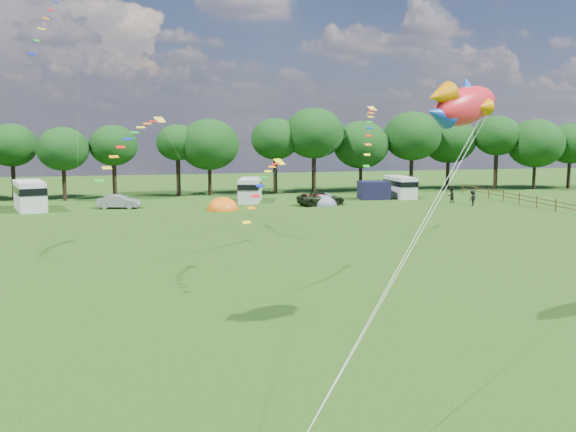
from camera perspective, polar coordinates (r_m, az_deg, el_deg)
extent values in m
plane|color=black|center=(22.44, 4.80, -12.97)|extent=(180.00, 180.00, 0.00)
cylinder|color=black|center=(77.64, -23.20, 2.83)|extent=(0.47, 0.47, 3.90)
ellipsoid|color=black|center=(77.43, -23.36, 5.81)|extent=(5.58, 5.58, 4.74)
cylinder|color=black|center=(73.86, -19.26, 2.66)|extent=(0.44, 0.44, 3.56)
ellipsoid|color=black|center=(73.63, -19.40, 5.66)|extent=(5.56, 5.56, 4.73)
cylinder|color=black|center=(74.43, -15.15, 3.02)|extent=(0.47, 0.47, 3.95)
ellipsoid|color=black|center=(74.22, -15.27, 6.08)|extent=(5.33, 5.33, 4.53)
cylinder|color=black|center=(76.31, -9.72, 3.44)|extent=(0.50, 0.50, 4.33)
ellipsoid|color=black|center=(76.10, -9.79, 6.46)|extent=(4.95, 4.95, 4.21)
cylinder|color=black|center=(76.19, -6.96, 3.10)|extent=(0.43, 0.43, 3.31)
ellipsoid|color=black|center=(75.96, -7.02, 6.33)|extent=(7.03, 7.03, 5.98)
cylinder|color=black|center=(77.65, -1.14, 3.64)|extent=(0.50, 0.50, 4.36)
ellipsoid|color=black|center=(77.44, -1.14, 6.87)|extent=(5.84, 5.84, 4.97)
cylinder|color=black|center=(77.89, 2.31, 3.72)|extent=(0.51, 0.51, 4.55)
ellipsoid|color=black|center=(77.68, 2.33, 7.36)|extent=(7.15, 7.15, 6.08)
cylinder|color=black|center=(80.49, 6.46, 3.33)|extent=(0.42, 0.42, 3.21)
ellipsoid|color=black|center=(80.27, 6.51, 6.31)|extent=(6.90, 6.90, 5.86)
cylinder|color=black|center=(82.26, 10.90, 3.67)|extent=(0.48, 0.48, 4.17)
ellipsoid|color=black|center=(82.06, 10.99, 7.00)|extent=(7.16, 7.16, 6.09)
cylinder|color=black|center=(86.60, 14.00, 3.62)|extent=(0.45, 0.45, 3.66)
ellipsoid|color=black|center=(86.39, 14.10, 6.58)|extent=(7.05, 7.05, 5.99)
cylinder|color=black|center=(87.02, 17.97, 3.81)|extent=(0.52, 0.52, 4.65)
ellipsoid|color=black|center=(86.84, 18.10, 6.81)|extent=(5.96, 5.96, 5.06)
cylinder|color=black|center=(88.52, 21.02, 3.26)|extent=(0.42, 0.42, 3.19)
ellipsoid|color=black|center=(88.31, 21.16, 6.04)|extent=(7.23, 7.23, 6.14)
cylinder|color=black|center=(91.96, 23.68, 3.38)|extent=(0.44, 0.44, 3.52)
ellipsoid|color=black|center=(91.77, 23.82, 5.93)|extent=(6.22, 6.22, 5.28)
cylinder|color=#472D19|center=(65.89, 22.71, 0.87)|extent=(0.12, 0.12, 1.20)
cylinder|color=#472D19|center=(64.65, 23.50, 1.02)|extent=(0.08, 3.00, 0.08)
cylinder|color=#472D19|center=(64.70, 23.48, 0.67)|extent=(0.08, 3.00, 0.08)
cylinder|color=#472D19|center=(68.32, 21.24, 1.18)|extent=(0.12, 0.12, 1.20)
cylinder|color=#472D19|center=(67.06, 21.97, 1.33)|extent=(0.08, 3.00, 0.08)
cylinder|color=#472D19|center=(67.11, 21.96, 0.99)|extent=(0.08, 3.00, 0.08)
cylinder|color=#472D19|center=(70.80, 19.87, 1.47)|extent=(0.12, 0.12, 1.20)
cylinder|color=#472D19|center=(69.52, 20.56, 1.61)|extent=(0.08, 3.00, 0.08)
cylinder|color=#472D19|center=(69.56, 20.54, 1.28)|extent=(0.08, 3.00, 0.08)
cylinder|color=#472D19|center=(73.32, 18.60, 1.73)|extent=(0.12, 0.12, 1.20)
cylinder|color=#472D19|center=(72.02, 19.24, 1.88)|extent=(0.08, 3.00, 0.08)
cylinder|color=#472D19|center=(72.06, 19.22, 1.56)|extent=(0.08, 3.00, 0.08)
cylinder|color=#472D19|center=(75.87, 17.41, 1.98)|extent=(0.12, 0.12, 1.20)
cylinder|color=#472D19|center=(74.55, 18.00, 2.12)|extent=(0.08, 3.00, 0.08)
cylinder|color=#472D19|center=(74.59, 17.99, 1.82)|extent=(0.08, 3.00, 0.08)
cylinder|color=#472D19|center=(78.45, 16.30, 2.21)|extent=(0.12, 0.12, 1.20)
cylinder|color=#472D19|center=(77.12, 16.85, 2.35)|extent=(0.08, 3.00, 0.08)
cylinder|color=#472D19|center=(77.16, 16.84, 2.06)|extent=(0.08, 3.00, 0.08)
cylinder|color=#472D19|center=(81.06, 15.26, 2.42)|extent=(0.12, 0.12, 1.20)
cylinder|color=#472D19|center=(79.72, 15.78, 2.57)|extent=(0.08, 3.00, 0.08)
cylinder|color=#472D19|center=(79.75, 15.77, 2.28)|extent=(0.08, 3.00, 0.08)
imported|color=gray|center=(65.39, -14.83, 1.24)|extent=(4.05, 2.14, 1.36)
imported|color=maroon|center=(66.06, 3.17, 1.52)|extent=(4.34, 2.25, 1.25)
imported|color=black|center=(65.97, 2.97, 1.57)|extent=(5.37, 3.11, 1.38)
cube|color=silver|center=(66.61, -21.97, 1.69)|extent=(3.83, 6.09, 2.83)
cube|color=black|center=(66.56, -21.99, 2.18)|extent=(3.90, 6.22, 0.67)
cylinder|color=black|center=(64.96, -21.73, 0.65)|extent=(0.85, 0.49, 0.80)
cylinder|color=black|center=(68.48, -22.10, 0.98)|extent=(0.85, 0.49, 0.80)
cube|color=silver|center=(69.09, -3.39, 2.32)|extent=(3.38, 5.37, 2.49)
cube|color=black|center=(69.04, -3.39, 2.73)|extent=(3.45, 5.48, 0.59)
cylinder|color=black|center=(67.63, -3.51, 1.43)|extent=(0.75, 0.44, 0.70)
cylinder|color=black|center=(70.74, -3.25, 1.72)|extent=(0.75, 0.44, 0.70)
cube|color=#BDBDBF|center=(73.89, 9.93, 2.54)|extent=(2.20, 4.88, 2.41)
cube|color=black|center=(73.85, 9.94, 2.92)|extent=(2.25, 4.98, 0.57)
cylinder|color=black|center=(72.61, 10.42, 1.75)|extent=(0.69, 0.27, 0.68)
cylinder|color=black|center=(75.35, 9.43, 2.00)|extent=(0.69, 0.27, 0.68)
ellipsoid|color=orange|center=(62.46, -5.82, 0.56)|extent=(3.01, 3.46, 2.47)
cylinder|color=orange|center=(62.46, -5.82, 0.58)|extent=(3.16, 3.16, 0.08)
ellipsoid|color=slate|center=(66.34, 3.03, 1.02)|extent=(3.24, 3.72, 2.53)
cylinder|color=slate|center=(66.34, 3.03, 1.04)|extent=(3.40, 3.40, 0.08)
cube|color=black|center=(72.07, 7.63, 2.29)|extent=(3.33, 2.77, 1.99)
ellipsoid|color=red|center=(25.01, 15.46, 9.42)|extent=(3.76, 2.71, 2.04)
ellipsoid|color=yellow|center=(25.00, 15.45, 9.05)|extent=(2.35, 1.67, 1.12)
cone|color=#CF7400|center=(23.79, 13.26, 10.35)|extent=(1.52, 1.35, 1.07)
cone|color=#1640BF|center=(23.77, 13.22, 8.82)|extent=(1.52, 1.35, 1.07)
cone|color=#1640BF|center=(25.12, 15.66, 10.91)|extent=(1.06, 1.14, 0.91)
sphere|color=white|center=(26.22, 16.41, 9.72)|extent=(0.34, 0.34, 0.34)
sphere|color=black|center=(26.32, 16.42, 9.71)|extent=(0.17, 0.17, 0.17)
cube|color=#0C1EB2|center=(48.59, -19.97, 17.42)|extent=(0.49, 0.54, 0.14)
cube|color=red|center=(48.04, -20.34, 16.81)|extent=(0.49, 0.54, 0.15)
cube|color=orange|center=(47.48, -20.71, 16.09)|extent=(0.48, 0.54, 0.16)
cube|color=yellow|center=(46.92, -21.08, 15.26)|extent=(0.48, 0.53, 0.16)
cube|color=#198C1E|center=(46.36, -21.45, 14.31)|extent=(0.48, 0.53, 0.17)
cube|color=#0C1EB2|center=(45.81, -21.82, 13.23)|extent=(0.47, 0.53, 0.18)
cube|color=yellow|center=(42.46, -11.33, 8.38)|extent=(0.80, 0.76, 0.38)
cube|color=red|center=(42.00, -11.87, 8.23)|extent=(0.61, 0.46, 0.11)
cube|color=orange|center=(41.54, -12.41, 8.01)|extent=(0.61, 0.46, 0.12)
cube|color=yellow|center=(41.08, -12.96, 7.68)|extent=(0.61, 0.46, 0.13)
cube|color=#198C1E|center=(40.63, -13.51, 7.23)|extent=(0.61, 0.45, 0.14)
cube|color=#0C1EB2|center=(40.19, -14.08, 6.65)|extent=(0.61, 0.45, 0.15)
cube|color=red|center=(39.76, -14.65, 5.95)|extent=(0.60, 0.45, 0.16)
cube|color=orange|center=(39.34, -15.23, 5.11)|extent=(0.60, 0.44, 0.17)
cube|color=yellow|center=(38.94, -15.81, 4.14)|extent=(0.60, 0.43, 0.17)
cube|color=#198C1E|center=(38.57, -16.40, 3.02)|extent=(0.60, 0.43, 0.18)
cube|color=#FFEF10|center=(34.20, -0.76, 4.82)|extent=(0.68, 0.65, 0.32)
cube|color=red|center=(33.61, -1.09, 4.65)|extent=(0.50, 0.41, 0.09)
cube|color=orange|center=(33.02, -1.43, 4.39)|extent=(0.50, 0.41, 0.10)
cube|color=yellow|center=(32.44, -1.78, 3.99)|extent=(0.50, 0.41, 0.11)
cube|color=#198C1E|center=(31.87, -2.14, 3.42)|extent=(0.50, 0.41, 0.12)
cube|color=#0C1EB2|center=(31.32, -2.51, 2.70)|extent=(0.50, 0.40, 0.12)
cube|color=red|center=(30.77, -2.89, 1.79)|extent=(0.50, 0.40, 0.13)
cube|color=orange|center=(30.25, -3.29, 0.71)|extent=(0.49, 0.40, 0.14)
cube|color=yellow|center=(29.75, -3.70, -0.57)|extent=(0.49, 0.39, 0.15)
imported|color=black|center=(70.00, 14.29, 1.75)|extent=(0.79, 0.57, 1.50)
imported|color=black|center=(68.09, 16.07, 1.56)|extent=(1.13, 0.93, 1.60)
cube|color=yellow|center=(48.89, 7.49, 9.46)|extent=(0.73, 0.68, 0.36)
cube|color=red|center=(48.35, 7.44, 9.29)|extent=(0.58, 0.39, 0.10)
cube|color=orange|center=(47.80, 7.39, 9.06)|extent=(0.58, 0.39, 0.11)
cube|color=yellow|center=(47.25, 7.34, 8.73)|extent=(0.58, 0.39, 0.12)
cube|color=#198C1E|center=(46.71, 7.29, 8.30)|extent=(0.58, 0.39, 0.13)
cube|color=#0C1EB2|center=(46.16, 7.23, 7.76)|extent=(0.58, 0.38, 0.14)
cube|color=red|center=(45.63, 7.17, 7.10)|extent=(0.57, 0.38, 0.15)
cube|color=orange|center=(45.10, 7.11, 6.33)|extent=(0.57, 0.37, 0.16)
cube|color=yellow|center=(44.58, 7.04, 5.43)|extent=(0.57, 0.37, 0.16)
cube|color=#198C1E|center=(44.07, 6.97, 4.41)|extent=(0.57, 0.36, 0.17)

